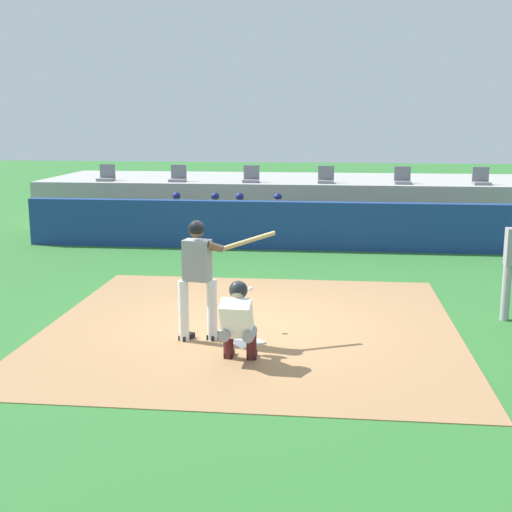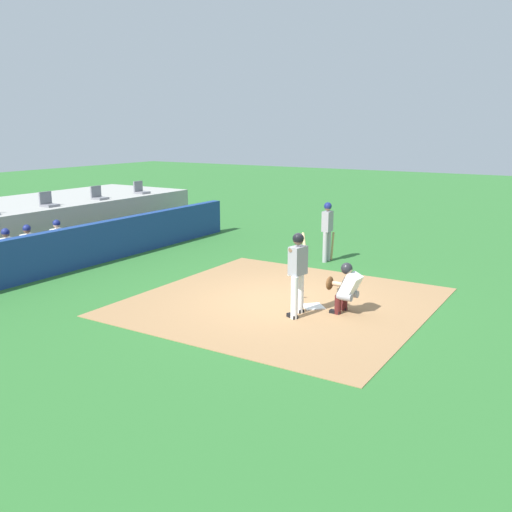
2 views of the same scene
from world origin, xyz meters
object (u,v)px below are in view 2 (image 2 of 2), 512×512
Objects in this scene: dugout_player_1 at (10,252)px; dugout_player_3 at (61,241)px; batter_at_plate at (298,269)px; on_deck_batter at (327,228)px; home_plate at (313,306)px; dugout_player_2 at (31,247)px; catcher_crouched at (345,286)px; stadium_seat_5 at (140,190)px; stadium_seat_3 at (48,202)px; stadium_seat_4 at (98,196)px.

dugout_player_1 is 1.00× the size of dugout_player_3.
batter_at_plate is at bearing -81.89° from dugout_player_1.
dugout_player_3 is (-4.36, 6.54, -0.35)m from on_deck_batter.
home_plate is 0.34× the size of dugout_player_3.
dugout_player_2 is (-0.50, 8.10, -0.36)m from batter_at_plate.
dugout_player_1 is (-6.02, 6.54, -0.35)m from on_deck_batter.
batter_at_plate is 1.13m from catcher_crouched.
dugout_player_3 is (1.01, 0.00, 0.00)m from dugout_player_2.
on_deck_batter is at bearing -98.11° from stadium_seat_5.
dugout_player_3 is at bearing -121.44° from stadium_seat_3.
stadium_seat_5 is at bearing 61.98° from home_plate.
stadium_seat_4 reaches higher than dugout_player_2.
stadium_seat_5 is at bearing 59.00° from batter_at_plate.
on_deck_batter is 7.86m from dugout_player_3.
batter_at_plate reaches higher than dugout_player_1.
batter_at_plate is 8.12m from dugout_player_3.
dugout_player_3 is at bearing 86.39° from batter_at_plate.
dugout_player_1 is 2.71× the size of stadium_seat_5.
stadium_seat_4 reaches higher than dugout_player_3.
on_deck_batter is (4.19, 2.36, 0.41)m from catcher_crouched.
dugout_player_1 is 5.54m from stadium_seat_4.
home_plate is 10.35m from stadium_seat_3.
batter_at_plate is 3.76× the size of stadium_seat_3.
dugout_player_3 is 2.71× the size of stadium_seat_4.
batter_at_plate reaches higher than catcher_crouched.
stadium_seat_3 is at bearing 80.18° from batter_at_plate.
on_deck_batter is 1.37× the size of dugout_player_3.
stadium_seat_4 is at bearing 24.74° from dugout_player_2.
catcher_crouched is 3.65× the size of stadium_seat_3.
stadium_seat_3 reaches higher than batter_at_plate.
stadium_seat_3 is at bearing 58.56° from dugout_player_3.
home_plate is at bearing -159.04° from on_deck_batter.
dugout_player_1 is at bearing -158.15° from stadium_seat_4.
dugout_player_2 is 2.71× the size of stadium_seat_4.
stadium_seat_5 reaches higher than on_deck_batter.
dugout_player_1 is 1.66m from dugout_player_3.
dugout_player_2 is at bearing 180.00° from dugout_player_3.
dugout_player_3 is at bearing 123.67° from on_deck_batter.
batter_at_plate is 1.03× the size of catcher_crouched.
stadium_seat_4 is at bearing 21.85° from dugout_player_1.
home_plate is at bearing -4.05° from batter_at_plate.
dugout_player_2 is (-5.36, 6.54, -0.35)m from on_deck_batter.
stadium_seat_5 is (5.58, 2.03, 0.86)m from dugout_player_3.
home_plate is at bearing -96.08° from stadium_seat_3.
dugout_player_2 and dugout_player_3 have the same top height.
stadium_seat_4 is (-0.94, 8.57, 0.51)m from on_deck_batter.
stadium_seat_3 is at bearing 42.13° from dugout_player_2.
stadium_seat_5 is (1.22, 8.57, 0.51)m from on_deck_batter.
dugout_player_3 is 2.54m from stadium_seat_3.
stadium_seat_3 reaches higher than home_plate.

